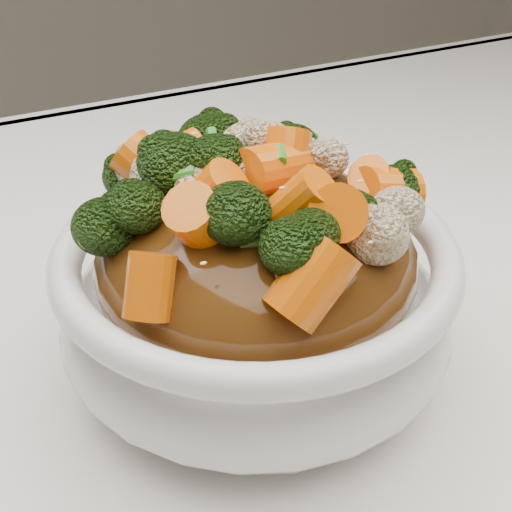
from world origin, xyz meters
name	(u,v)px	position (x,y,z in m)	size (l,w,h in m)	color
tablecloth	(235,354)	(0.00, 0.00, 0.73)	(1.20, 0.80, 0.04)	white
bowl	(256,305)	(0.00, -0.04, 0.79)	(0.22, 0.22, 0.09)	white
sauce_base	(256,261)	(0.00, -0.04, 0.82)	(0.18, 0.18, 0.10)	#4F2B0D
carrots	(256,155)	(0.00, -0.04, 0.89)	(0.18, 0.18, 0.05)	orange
broccoli	(256,156)	(0.00, -0.04, 0.89)	(0.18, 0.18, 0.05)	black
cauliflower	(256,160)	(0.00, -0.04, 0.89)	(0.18, 0.18, 0.04)	beige
scallions	(256,153)	(0.00, -0.04, 0.89)	(0.13, 0.13, 0.02)	#26831E
sesame_seeds	(256,153)	(0.00, -0.04, 0.89)	(0.16, 0.16, 0.01)	beige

